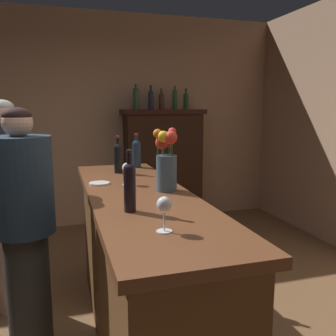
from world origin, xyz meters
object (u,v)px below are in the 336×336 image
at_px(wine_bottle_chardonnay, 118,157).
at_px(display_bottle_midright, 175,98).
at_px(display_cabinet, 163,165).
at_px(wine_glass_front, 127,169).
at_px(wine_bottle_riesling, 130,184).
at_px(display_bottle_right, 186,100).
at_px(wine_bottle_syrah, 137,152).
at_px(patron_in_navy, 8,198).
at_px(cheese_plate, 99,183).
at_px(display_bottle_left, 136,97).
at_px(bar_counter, 140,271).
at_px(flower_arrangement, 166,162).
at_px(display_bottle_center, 161,100).
at_px(wine_glass_mid, 164,206).
at_px(patron_in_grey, 24,225).
at_px(display_bottle_midleft, 151,99).

bearing_deg(wine_bottle_chardonnay, display_bottle_midright, 59.45).
height_order(display_cabinet, wine_glass_front, display_cabinet).
relative_size(wine_bottle_riesling, display_bottle_right, 1.15).
relative_size(display_cabinet, wine_bottle_syrah, 5.20).
bearing_deg(patron_in_navy, cheese_plate, 17.79).
bearing_deg(display_cabinet, display_bottle_left, 180.00).
height_order(wine_glass_front, display_bottle_left, display_bottle_left).
height_order(bar_counter, wine_bottle_chardonnay, wine_bottle_chardonnay).
bearing_deg(cheese_plate, flower_arrangement, -39.98).
bearing_deg(display_bottle_center, wine_bottle_chardonnay, -115.92).
height_order(flower_arrangement, cheese_plate, flower_arrangement).
distance_m(wine_glass_front, display_bottle_right, 2.61).
xyz_separation_m(wine_bottle_chardonnay, wine_glass_mid, (-0.04, -1.45, -0.02)).
bearing_deg(patron_in_grey, display_cabinet, 87.52).
relative_size(wine_bottle_chardonnay, patron_in_navy, 0.18).
distance_m(wine_glass_mid, flower_arrangement, 0.77).
height_order(display_cabinet, cheese_plate, display_cabinet).
distance_m(display_cabinet, flower_arrangement, 2.64).
bearing_deg(display_bottle_midleft, wine_glass_front, -108.24).
bearing_deg(flower_arrangement, wine_bottle_chardonnay, 104.78).
height_order(wine_bottle_syrah, display_bottle_center, display_bottle_center).
height_order(display_cabinet, display_bottle_right, display_bottle_right).
bearing_deg(wine_bottle_riesling, display_bottle_midright, 67.94).
height_order(wine_bottle_syrah, flower_arrangement, flower_arrangement).
relative_size(bar_counter, wine_glass_mid, 14.56).
xyz_separation_m(flower_arrangement, display_bottle_center, (0.68, 2.50, 0.43)).
bearing_deg(wine_glass_front, wine_bottle_riesling, -99.16).
relative_size(display_cabinet, flower_arrangement, 3.90).
relative_size(wine_bottle_riesling, patron_in_navy, 0.19).
bearing_deg(display_bottle_left, cheese_plate, -108.36).
xyz_separation_m(bar_counter, wine_glass_mid, (-0.05, -0.74, 0.64)).
relative_size(wine_bottle_riesling, display_bottle_midright, 0.97).
height_order(display_bottle_midleft, display_bottle_midright, display_bottle_midright).
bearing_deg(wine_glass_front, flower_arrangement, -51.85).
xyz_separation_m(flower_arrangement, patron_in_grey, (-0.87, 0.17, -0.39)).
distance_m(wine_bottle_riesling, display_bottle_right, 3.22).
height_order(display_bottle_right, patron_in_grey, display_bottle_right).
xyz_separation_m(bar_counter, flower_arrangement, (0.17, -0.01, 0.72)).
distance_m(display_bottle_midright, patron_in_navy, 2.71).
distance_m(wine_bottle_chardonnay, flower_arrangement, 0.74).
distance_m(wine_bottle_chardonnay, display_bottle_left, 1.93).
bearing_deg(display_bottle_right, wine_bottle_riesling, -114.66).
relative_size(wine_bottle_syrah, wine_glass_front, 1.99).
distance_m(wine_glass_front, patron_in_navy, 1.00).
distance_m(display_cabinet, wine_bottle_chardonnay, 2.03).
height_order(wine_glass_mid, display_bottle_center, display_bottle_center).
xyz_separation_m(display_cabinet, display_bottle_left, (-0.36, 0.00, 0.90)).
bearing_deg(wine_bottle_syrah, display_bottle_midleft, 71.30).
distance_m(display_cabinet, wine_bottle_syrah, 1.74).
bearing_deg(display_bottle_left, display_bottle_right, -0.00).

